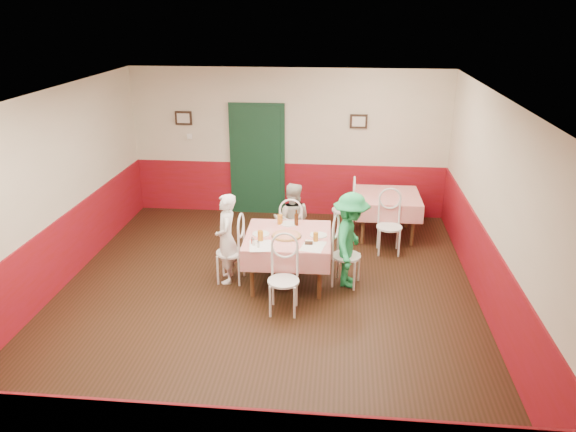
# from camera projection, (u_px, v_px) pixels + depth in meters

# --- Properties ---
(floor) EXTENTS (7.00, 7.00, 0.00)m
(floor) POSITION_uv_depth(u_px,v_px,m) (264.00, 298.00, 7.89)
(floor) COLOR black
(floor) RESTS_ON ground
(ceiling) EXTENTS (7.00, 7.00, 0.00)m
(ceiling) POSITION_uv_depth(u_px,v_px,m) (261.00, 97.00, 6.89)
(ceiling) COLOR white
(ceiling) RESTS_ON back_wall
(back_wall) EXTENTS (6.00, 0.10, 2.80)m
(back_wall) POSITION_uv_depth(u_px,v_px,m) (289.00, 143.00, 10.65)
(back_wall) COLOR beige
(back_wall) RESTS_ON ground
(front_wall) EXTENTS (6.00, 0.10, 2.80)m
(front_wall) POSITION_uv_depth(u_px,v_px,m) (197.00, 363.00, 4.13)
(front_wall) COLOR beige
(front_wall) RESTS_ON ground
(left_wall) EXTENTS (0.10, 7.00, 2.80)m
(left_wall) POSITION_uv_depth(u_px,v_px,m) (46.00, 197.00, 7.67)
(left_wall) COLOR beige
(left_wall) RESTS_ON ground
(right_wall) EXTENTS (0.10, 7.00, 2.80)m
(right_wall) POSITION_uv_depth(u_px,v_px,m) (497.00, 212.00, 7.11)
(right_wall) COLOR beige
(right_wall) RESTS_ON ground
(wainscot_back) EXTENTS (6.00, 0.03, 1.00)m
(wainscot_back) POSITION_uv_depth(u_px,v_px,m) (289.00, 188.00, 10.95)
(wainscot_back) COLOR maroon
(wainscot_back) RESTS_ON ground
(wainscot_left) EXTENTS (0.03, 7.00, 1.00)m
(wainscot_left) POSITION_uv_depth(u_px,v_px,m) (56.00, 257.00, 7.98)
(wainscot_left) COLOR maroon
(wainscot_left) RESTS_ON ground
(wainscot_right) EXTENTS (0.03, 7.00, 1.00)m
(wainscot_right) POSITION_uv_depth(u_px,v_px,m) (487.00, 276.00, 7.44)
(wainscot_right) COLOR maroon
(wainscot_right) RESTS_ON ground
(door) EXTENTS (0.96, 0.06, 2.10)m
(door) POSITION_uv_depth(u_px,v_px,m) (257.00, 161.00, 10.78)
(door) COLOR black
(door) RESTS_ON ground
(picture_left) EXTENTS (0.32, 0.03, 0.26)m
(picture_left) POSITION_uv_depth(u_px,v_px,m) (184.00, 118.00, 10.63)
(picture_left) COLOR black
(picture_left) RESTS_ON back_wall
(picture_right) EXTENTS (0.32, 0.03, 0.26)m
(picture_right) POSITION_uv_depth(u_px,v_px,m) (359.00, 121.00, 10.32)
(picture_right) COLOR black
(picture_right) RESTS_ON back_wall
(thermostat) EXTENTS (0.10, 0.03, 0.10)m
(thermostat) POSITION_uv_depth(u_px,v_px,m) (190.00, 136.00, 10.74)
(thermostat) COLOR white
(thermostat) RESTS_ON back_wall
(main_table) EXTENTS (1.25, 1.25, 0.77)m
(main_table) POSITION_uv_depth(u_px,v_px,m) (288.00, 259.00, 8.22)
(main_table) COLOR red
(main_table) RESTS_ON ground
(second_table) EXTENTS (1.13, 1.13, 0.77)m
(second_table) POSITION_uv_depth(u_px,v_px,m) (386.00, 215.00, 9.91)
(second_table) COLOR red
(second_table) RESTS_ON ground
(chair_left) EXTENTS (0.44, 0.44, 0.90)m
(chair_left) POSITION_uv_depth(u_px,v_px,m) (230.00, 253.00, 8.25)
(chair_left) COLOR white
(chair_left) RESTS_ON ground
(chair_right) EXTENTS (0.50, 0.50, 0.90)m
(chair_right) POSITION_uv_depth(u_px,v_px,m) (346.00, 256.00, 8.14)
(chair_right) COLOR white
(chair_right) RESTS_ON ground
(chair_far) EXTENTS (0.42, 0.42, 0.90)m
(chair_far) POSITION_uv_depth(u_px,v_px,m) (292.00, 232.00, 8.98)
(chair_far) COLOR white
(chair_far) RESTS_ON ground
(chair_near) EXTENTS (0.42, 0.42, 0.90)m
(chair_near) POSITION_uv_depth(u_px,v_px,m) (283.00, 281.00, 7.40)
(chair_near) COLOR white
(chair_near) RESTS_ON ground
(chair_second_a) EXTENTS (0.43, 0.43, 0.90)m
(chair_second_a) POSITION_uv_depth(u_px,v_px,m) (344.00, 210.00, 9.95)
(chair_second_a) COLOR white
(chair_second_a) RESTS_ON ground
(chair_second_b) EXTENTS (0.43, 0.43, 0.90)m
(chair_second_b) POSITION_uv_depth(u_px,v_px,m) (389.00, 227.00, 9.19)
(chair_second_b) COLOR white
(chair_second_b) RESTS_ON ground
(pizza) EXTENTS (0.42, 0.42, 0.03)m
(pizza) POSITION_uv_depth(u_px,v_px,m) (287.00, 236.00, 8.02)
(pizza) COLOR #B74723
(pizza) RESTS_ON main_table
(plate_left) EXTENTS (0.26, 0.26, 0.01)m
(plate_left) POSITION_uv_depth(u_px,v_px,m) (261.00, 234.00, 8.09)
(plate_left) COLOR white
(plate_left) RESTS_ON main_table
(plate_right) EXTENTS (0.26, 0.26, 0.01)m
(plate_right) POSITION_uv_depth(u_px,v_px,m) (318.00, 235.00, 8.05)
(plate_right) COLOR white
(plate_right) RESTS_ON main_table
(plate_far) EXTENTS (0.26, 0.26, 0.01)m
(plate_far) POSITION_uv_depth(u_px,v_px,m) (289.00, 224.00, 8.47)
(plate_far) COLOR white
(plate_far) RESTS_ON main_table
(glass_a) EXTENTS (0.08, 0.08, 0.14)m
(glass_a) POSITION_uv_depth(u_px,v_px,m) (260.00, 236.00, 7.86)
(glass_a) COLOR #BF7219
(glass_a) RESTS_ON main_table
(glass_b) EXTENTS (0.07, 0.07, 0.13)m
(glass_b) POSITION_uv_depth(u_px,v_px,m) (316.00, 237.00, 7.84)
(glass_b) COLOR #BF7219
(glass_b) RESTS_ON main_table
(glass_c) EXTENTS (0.08, 0.08, 0.15)m
(glass_c) POSITION_uv_depth(u_px,v_px,m) (280.00, 219.00, 8.45)
(glass_c) COLOR #BF7219
(glass_c) RESTS_ON main_table
(beer_bottle) EXTENTS (0.06, 0.06, 0.22)m
(beer_bottle) POSITION_uv_depth(u_px,v_px,m) (296.00, 218.00, 8.39)
(beer_bottle) COLOR #381C0A
(beer_bottle) RESTS_ON main_table
(shaker_a) EXTENTS (0.04, 0.04, 0.09)m
(shaker_a) POSITION_uv_depth(u_px,v_px,m) (253.00, 242.00, 7.71)
(shaker_a) COLOR silver
(shaker_a) RESTS_ON main_table
(shaker_b) EXTENTS (0.04, 0.04, 0.09)m
(shaker_b) POSITION_uv_depth(u_px,v_px,m) (258.00, 244.00, 7.65)
(shaker_b) COLOR silver
(shaker_b) RESTS_ON main_table
(shaker_c) EXTENTS (0.04, 0.04, 0.09)m
(shaker_c) POSITION_uv_depth(u_px,v_px,m) (252.00, 241.00, 7.77)
(shaker_c) COLOR #B23319
(shaker_c) RESTS_ON main_table
(menu_left) EXTENTS (0.36, 0.44, 0.00)m
(menu_left) POSITION_uv_depth(u_px,v_px,m) (260.00, 246.00, 7.71)
(menu_left) COLOR white
(menu_left) RESTS_ON main_table
(menu_right) EXTENTS (0.37, 0.45, 0.00)m
(menu_right) POSITION_uv_depth(u_px,v_px,m) (313.00, 246.00, 7.70)
(menu_right) COLOR white
(menu_right) RESTS_ON main_table
(wallet) EXTENTS (0.11, 0.09, 0.02)m
(wallet) POSITION_uv_depth(u_px,v_px,m) (309.00, 243.00, 7.77)
(wallet) COLOR black
(wallet) RESTS_ON main_table
(diner_left) EXTENTS (0.41, 0.54, 1.35)m
(diner_left) POSITION_uv_depth(u_px,v_px,m) (226.00, 238.00, 8.17)
(diner_left) COLOR gray
(diner_left) RESTS_ON ground
(diner_far) EXTENTS (0.63, 0.49, 1.26)m
(diner_far) POSITION_uv_depth(u_px,v_px,m) (292.00, 221.00, 8.97)
(diner_far) COLOR gray
(diner_far) RESTS_ON ground
(diner_right) EXTENTS (0.65, 0.98, 1.41)m
(diner_right) POSITION_uv_depth(u_px,v_px,m) (351.00, 240.00, 8.04)
(diner_right) COLOR gray
(diner_right) RESTS_ON ground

